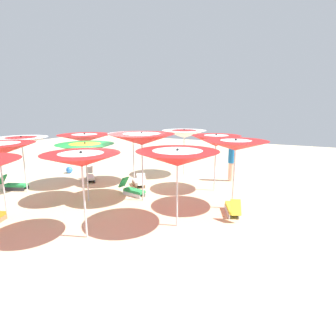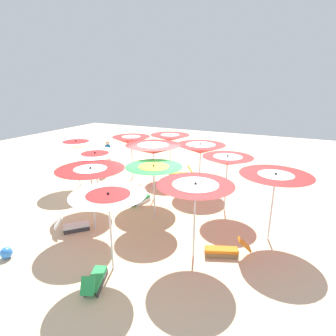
{
  "view_description": "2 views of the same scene",
  "coord_description": "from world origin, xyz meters",
  "px_view_note": "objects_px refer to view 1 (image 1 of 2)",
  "views": [
    {
      "loc": [
        -7.39,
        -5.6,
        3.3
      ],
      "look_at": [
        1.44,
        -1.2,
        1.05
      ],
      "focal_mm": 28.59,
      "sensor_mm": 36.0,
      "label": 1
    },
    {
      "loc": [
        -4.84,
        9.04,
        4.83
      ],
      "look_at": [
        -0.25,
        -0.64,
        1.51
      ],
      "focal_mm": 29.32,
      "sensor_mm": 36.0,
      "label": 2
    }
  ],
  "objects_px": {
    "beach_umbrella_5": "(142,139)",
    "lounger_0": "(132,190)",
    "beach_umbrella_3": "(21,141)",
    "lounger_2": "(139,182)",
    "lounger_4": "(14,185)",
    "beachgoer_0": "(231,160)",
    "beach_umbrella_2": "(85,138)",
    "beach_umbrella_0": "(184,134)",
    "beach_umbrella_6": "(85,148)",
    "lounger_5": "(90,176)",
    "beach_umbrella_1": "(133,137)",
    "lounger_3": "(232,208)",
    "beach_umbrella_10": "(81,160)",
    "beach_umbrella_9": "(177,158)",
    "beach_umbrella_4": "(216,141)",
    "beach_ball": "(69,170)",
    "beach_umbrella_8": "(236,145)"
  },
  "relations": [
    {
      "from": "beach_umbrella_5",
      "to": "lounger_0",
      "type": "distance_m",
      "value": 2.16
    },
    {
      "from": "beach_umbrella_3",
      "to": "lounger_2",
      "type": "distance_m",
      "value": 4.79
    },
    {
      "from": "lounger_2",
      "to": "lounger_4",
      "type": "bearing_deg",
      "value": 75.35
    },
    {
      "from": "lounger_2",
      "to": "beachgoer_0",
      "type": "xyz_separation_m",
      "value": [
        2.68,
        -3.25,
        0.74
      ]
    },
    {
      "from": "beach_umbrella_2",
      "to": "beachgoer_0",
      "type": "xyz_separation_m",
      "value": [
        3.45,
        -5.37,
        -1.09
      ]
    },
    {
      "from": "beach_umbrella_0",
      "to": "beach_umbrella_5",
      "type": "distance_m",
      "value": 4.05
    },
    {
      "from": "beach_umbrella_6",
      "to": "beachgoer_0",
      "type": "xyz_separation_m",
      "value": [
        4.99,
        -3.91,
        -0.96
      ]
    },
    {
      "from": "lounger_5",
      "to": "beachgoer_0",
      "type": "bearing_deg",
      "value": 69.8
    },
    {
      "from": "beach_umbrella_5",
      "to": "lounger_2",
      "type": "bearing_deg",
      "value": 37.57
    },
    {
      "from": "beach_umbrella_1",
      "to": "beach_umbrella_2",
      "type": "distance_m",
      "value": 2.0
    },
    {
      "from": "lounger_2",
      "to": "beachgoer_0",
      "type": "bearing_deg",
      "value": -96.24
    },
    {
      "from": "lounger_0",
      "to": "lounger_3",
      "type": "xyz_separation_m",
      "value": [
        -0.21,
        -3.89,
        -0.01
      ]
    },
    {
      "from": "beach_umbrella_10",
      "to": "beachgoer_0",
      "type": "bearing_deg",
      "value": -15.84
    },
    {
      "from": "beach_umbrella_2",
      "to": "beach_umbrella_1",
      "type": "bearing_deg",
      "value": -54.51
    },
    {
      "from": "beach_umbrella_9",
      "to": "lounger_5",
      "type": "xyz_separation_m",
      "value": [
        2.58,
        5.56,
        -1.76
      ]
    },
    {
      "from": "beach_umbrella_0",
      "to": "beach_umbrella_5",
      "type": "bearing_deg",
      "value": -178.02
    },
    {
      "from": "beach_umbrella_6",
      "to": "beach_umbrella_1",
      "type": "bearing_deg",
      "value": -3.55
    },
    {
      "from": "beach_umbrella_4",
      "to": "lounger_4",
      "type": "height_order",
      "value": "beach_umbrella_4"
    },
    {
      "from": "lounger_2",
      "to": "beach_ball",
      "type": "relative_size",
      "value": 3.3
    },
    {
      "from": "beach_umbrella_2",
      "to": "beach_ball",
      "type": "xyz_separation_m",
      "value": [
        1.25,
        2.39,
        -1.88
      ]
    },
    {
      "from": "lounger_5",
      "to": "beachgoer_0",
      "type": "distance_m",
      "value": 6.49
    },
    {
      "from": "beach_umbrella_4",
      "to": "lounger_3",
      "type": "height_order",
      "value": "beach_umbrella_4"
    },
    {
      "from": "beach_umbrella_1",
      "to": "beach_umbrella_5",
      "type": "height_order",
      "value": "beach_umbrella_5"
    },
    {
      "from": "beach_umbrella_0",
      "to": "beach_umbrella_8",
      "type": "height_order",
      "value": "beach_umbrella_8"
    },
    {
      "from": "beach_umbrella_8",
      "to": "beach_ball",
      "type": "xyz_separation_m",
      "value": [
        1.18,
        8.64,
        -1.95
      ]
    },
    {
      "from": "beach_umbrella_3",
      "to": "lounger_5",
      "type": "xyz_separation_m",
      "value": [
        2.42,
        -1.07,
        -1.83
      ]
    },
    {
      "from": "beach_umbrella_8",
      "to": "beach_umbrella_10",
      "type": "distance_m",
      "value": 4.72
    },
    {
      "from": "lounger_4",
      "to": "beachgoer_0",
      "type": "height_order",
      "value": "beachgoer_0"
    },
    {
      "from": "beach_umbrella_8",
      "to": "lounger_5",
      "type": "relative_size",
      "value": 2.25
    },
    {
      "from": "beach_umbrella_5",
      "to": "beach_umbrella_8",
      "type": "height_order",
      "value": "beach_umbrella_5"
    },
    {
      "from": "beach_umbrella_6",
      "to": "lounger_2",
      "type": "bearing_deg",
      "value": -15.84
    },
    {
      "from": "beach_umbrella_1",
      "to": "beach_ball",
      "type": "xyz_separation_m",
      "value": [
        0.08,
        4.02,
        -1.87
      ]
    },
    {
      "from": "beach_umbrella_10",
      "to": "beach_umbrella_0",
      "type": "bearing_deg",
      "value": 2.6
    },
    {
      "from": "lounger_3",
      "to": "lounger_4",
      "type": "xyz_separation_m",
      "value": [
        -1.38,
        8.63,
        -0.0
      ]
    },
    {
      "from": "beach_umbrella_2",
      "to": "lounger_3",
      "type": "height_order",
      "value": "beach_umbrella_2"
    },
    {
      "from": "beach_umbrella_10",
      "to": "lounger_0",
      "type": "xyz_separation_m",
      "value": [
        3.4,
        0.86,
        -1.84
      ]
    },
    {
      "from": "beach_umbrella_2",
      "to": "lounger_4",
      "type": "bearing_deg",
      "value": 129.49
    },
    {
      "from": "beach_umbrella_8",
      "to": "beach_umbrella_9",
      "type": "relative_size",
      "value": 1.03
    },
    {
      "from": "beach_umbrella_4",
      "to": "beach_umbrella_9",
      "type": "relative_size",
      "value": 1.02
    },
    {
      "from": "beach_umbrella_2",
      "to": "beach_umbrella_9",
      "type": "xyz_separation_m",
      "value": [
        -1.98,
        -5.16,
        -0.08
      ]
    },
    {
      "from": "beach_umbrella_4",
      "to": "beach_umbrella_9",
      "type": "height_order",
      "value": "beach_umbrella_4"
    },
    {
      "from": "lounger_3",
      "to": "beach_ball",
      "type": "height_order",
      "value": "lounger_3"
    },
    {
      "from": "beach_umbrella_3",
      "to": "beach_umbrella_4",
      "type": "height_order",
      "value": "beach_umbrella_4"
    },
    {
      "from": "beach_umbrella_1",
      "to": "beach_umbrella_10",
      "type": "height_order",
      "value": "beach_umbrella_1"
    },
    {
      "from": "beach_umbrella_6",
      "to": "lounger_0",
      "type": "height_order",
      "value": "beach_umbrella_6"
    },
    {
      "from": "lounger_0",
      "to": "beach_umbrella_5",
      "type": "bearing_deg",
      "value": -16.26
    },
    {
      "from": "beach_umbrella_4",
      "to": "lounger_2",
      "type": "bearing_deg",
      "value": 107.66
    },
    {
      "from": "beach_umbrella_1",
      "to": "beachgoer_0",
      "type": "xyz_separation_m",
      "value": [
        2.29,
        -3.74,
        -1.08
      ]
    },
    {
      "from": "beach_umbrella_8",
      "to": "lounger_0",
      "type": "height_order",
      "value": "beach_umbrella_8"
    },
    {
      "from": "beach_umbrella_10",
      "to": "lounger_3",
      "type": "bearing_deg",
      "value": -43.51
    }
  ]
}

